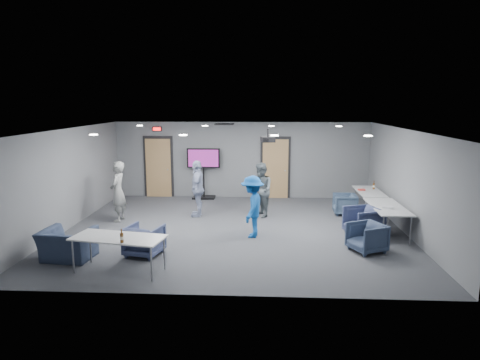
{
  "coord_description": "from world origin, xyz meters",
  "views": [
    {
      "loc": [
        0.75,
        -11.1,
        3.41
      ],
      "look_at": [
        0.11,
        0.89,
        1.2
      ],
      "focal_mm": 32.0,
      "sensor_mm": 36.0,
      "label": 1
    }
  ],
  "objects_px": {
    "person_a": "(118,192)",
    "table_right_b": "(387,208)",
    "person_b": "(261,190)",
    "table_right_a": "(369,193)",
    "chair_right_b": "(363,221)",
    "chair_front_b": "(68,244)",
    "person_d": "(252,207)",
    "bottle_right": "(374,186)",
    "bottle_front": "(122,238)",
    "chair_right_c": "(367,237)",
    "table_front_left": "(118,239)",
    "projector": "(268,139)",
    "tv_stand": "(204,170)",
    "person_c": "(198,188)",
    "chair_right_a": "(345,204)",
    "chair_front_a": "(144,240)"
  },
  "relations": [
    {
      "from": "table_right_a",
      "to": "bottle_front",
      "type": "bearing_deg",
      "value": 130.82
    },
    {
      "from": "person_d",
      "to": "bottle_right",
      "type": "distance_m",
      "value": 4.56
    },
    {
      "from": "person_a",
      "to": "table_right_b",
      "type": "distance_m",
      "value": 7.43
    },
    {
      "from": "person_c",
      "to": "table_right_b",
      "type": "relative_size",
      "value": 0.87
    },
    {
      "from": "person_b",
      "to": "person_d",
      "type": "relative_size",
      "value": 1.03
    },
    {
      "from": "chair_front_b",
      "to": "bottle_right",
      "type": "height_order",
      "value": "bottle_right"
    },
    {
      "from": "person_b",
      "to": "table_right_a",
      "type": "distance_m",
      "value": 3.33
    },
    {
      "from": "table_right_a",
      "to": "table_right_b",
      "type": "distance_m",
      "value": 1.9
    },
    {
      "from": "tv_stand",
      "to": "projector",
      "type": "distance_m",
      "value": 4.2
    },
    {
      "from": "chair_right_c",
      "to": "table_right_b",
      "type": "height_order",
      "value": "table_right_b"
    },
    {
      "from": "chair_right_b",
      "to": "table_front_left",
      "type": "height_order",
      "value": "chair_right_b"
    },
    {
      "from": "person_a",
      "to": "chair_front_b",
      "type": "height_order",
      "value": "person_a"
    },
    {
      "from": "person_d",
      "to": "tv_stand",
      "type": "bearing_deg",
      "value": -148.22
    },
    {
      "from": "person_a",
      "to": "person_d",
      "type": "relative_size",
      "value": 1.1
    },
    {
      "from": "person_b",
      "to": "chair_right_c",
      "type": "xyz_separation_m",
      "value": [
        2.45,
        -2.92,
        -0.48
      ]
    },
    {
      "from": "person_a",
      "to": "projector",
      "type": "relative_size",
      "value": 4.24
    },
    {
      "from": "person_b",
      "to": "tv_stand",
      "type": "bearing_deg",
      "value": -161.02
    },
    {
      "from": "person_b",
      "to": "person_c",
      "type": "bearing_deg",
      "value": -110.83
    },
    {
      "from": "table_front_left",
      "to": "projector",
      "type": "height_order",
      "value": "projector"
    },
    {
      "from": "chair_right_c",
      "to": "chair_right_b",
      "type": "bearing_deg",
      "value": 145.05
    },
    {
      "from": "bottle_front",
      "to": "projector",
      "type": "height_order",
      "value": "projector"
    },
    {
      "from": "table_right_b",
      "to": "tv_stand",
      "type": "relative_size",
      "value": 1.09
    },
    {
      "from": "person_d",
      "to": "bottle_right",
      "type": "bearing_deg",
      "value": 134.55
    },
    {
      "from": "bottle_front",
      "to": "bottle_right",
      "type": "relative_size",
      "value": 1.01
    },
    {
      "from": "person_c",
      "to": "table_right_a",
      "type": "distance_m",
      "value": 5.21
    },
    {
      "from": "chair_right_a",
      "to": "bottle_front",
      "type": "height_order",
      "value": "bottle_front"
    },
    {
      "from": "projector",
      "to": "tv_stand",
      "type": "bearing_deg",
      "value": 113.33
    },
    {
      "from": "person_d",
      "to": "chair_front_a",
      "type": "xyz_separation_m",
      "value": [
        -2.39,
        -1.46,
        -0.44
      ]
    },
    {
      "from": "person_b",
      "to": "table_right_b",
      "type": "bearing_deg",
      "value": 44.16
    },
    {
      "from": "person_d",
      "to": "tv_stand",
      "type": "xyz_separation_m",
      "value": [
        -1.83,
        4.33,
        0.23
      ]
    },
    {
      "from": "bottle_front",
      "to": "projector",
      "type": "xyz_separation_m",
      "value": [
        2.83,
        3.8,
        1.57
      ]
    },
    {
      "from": "person_c",
      "to": "bottle_front",
      "type": "distance_m",
      "value": 4.75
    },
    {
      "from": "table_right_a",
      "to": "bottle_right",
      "type": "relative_size",
      "value": 6.4
    },
    {
      "from": "chair_right_c",
      "to": "table_front_left",
      "type": "height_order",
      "value": "table_front_left"
    },
    {
      "from": "projector",
      "to": "chair_right_a",
      "type": "bearing_deg",
      "value": 18.11
    },
    {
      "from": "chair_right_b",
      "to": "chair_front_b",
      "type": "xyz_separation_m",
      "value": [
        -6.84,
        -2.06,
        -0.03
      ]
    },
    {
      "from": "person_b",
      "to": "projector",
      "type": "relative_size",
      "value": 3.97
    },
    {
      "from": "table_right_a",
      "to": "bottle_right",
      "type": "bearing_deg",
      "value": -34.63
    },
    {
      "from": "bottle_front",
      "to": "person_b",
      "type": "bearing_deg",
      "value": 60.62
    },
    {
      "from": "chair_front_b",
      "to": "bottle_front",
      "type": "height_order",
      "value": "bottle_front"
    },
    {
      "from": "person_a",
      "to": "table_right_b",
      "type": "height_order",
      "value": "person_a"
    },
    {
      "from": "person_a",
      "to": "chair_front_b",
      "type": "distance_m",
      "value": 3.12
    },
    {
      "from": "projector",
      "to": "table_front_left",
      "type": "bearing_deg",
      "value": -141.9
    },
    {
      "from": "chair_right_b",
      "to": "table_right_a",
      "type": "distance_m",
      "value": 2.26
    },
    {
      "from": "person_c",
      "to": "projector",
      "type": "xyz_separation_m",
      "value": [
        2.07,
        -0.88,
        1.56
      ]
    },
    {
      "from": "chair_right_c",
      "to": "chair_front_b",
      "type": "relative_size",
      "value": 0.7
    },
    {
      "from": "bottle_front",
      "to": "projector",
      "type": "distance_m",
      "value": 5.0
    },
    {
      "from": "table_right_b",
      "to": "projector",
      "type": "height_order",
      "value": "projector"
    },
    {
      "from": "chair_front_b",
      "to": "table_right_a",
      "type": "distance_m",
      "value": 8.59
    },
    {
      "from": "table_right_a",
      "to": "bottle_front",
      "type": "height_order",
      "value": "bottle_front"
    }
  ]
}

